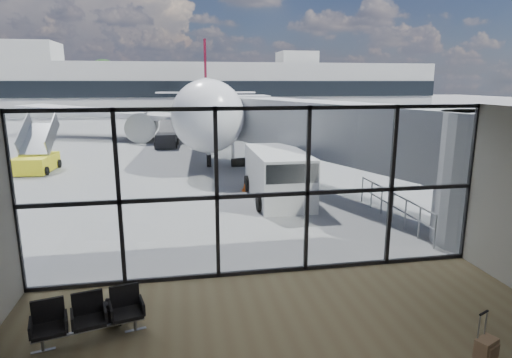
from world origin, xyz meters
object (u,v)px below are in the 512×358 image
object	(u,v)px
backpack	(113,313)
airliner	(207,102)
seating_row	(89,314)
suitcase	(486,354)
mobile_stairs	(36,161)
service_van	(279,175)
belt_loader	(167,139)

from	to	relation	value
backpack	airliner	xyz separation A→B (m)	(4.23, 32.61, 2.91)
seating_row	suitcase	distance (m)	7.55
backpack	suitcase	xyz separation A→B (m)	(6.78, -2.76, 0.07)
airliner	mobile_stairs	size ratio (longest dim) A/B	10.69
backpack	service_van	world-z (taller)	service_van
service_van	mobile_stairs	bearing A→B (deg)	145.95
airliner	belt_loader	bearing A→B (deg)	-115.59
suitcase	airliner	bearing A→B (deg)	69.84
backpack	mobile_stairs	bearing A→B (deg)	118.67
belt_loader	mobile_stairs	bearing A→B (deg)	-127.39
seating_row	airliner	distance (m)	33.46
backpack	belt_loader	xyz separation A→B (m)	(0.56, 26.02, 0.40)
seating_row	mobile_stairs	xyz separation A→B (m)	(-6.27, 17.94, 0.10)
service_van	belt_loader	world-z (taller)	service_van
service_van	seating_row	bearing A→B (deg)	-122.52
seating_row	service_van	bearing A→B (deg)	43.00
service_van	belt_loader	bearing A→B (deg)	107.38
belt_loader	mobile_stairs	size ratio (longest dim) A/B	1.14
suitcase	belt_loader	bearing A→B (deg)	77.92
seating_row	mobile_stairs	distance (m)	19.01
belt_loader	seating_row	bearing A→B (deg)	-89.10
belt_loader	mobile_stairs	distance (m)	11.15
service_van	suitcase	bearing A→B (deg)	-84.37
seating_row	mobile_stairs	size ratio (longest dim) A/B	0.56
backpack	airliner	size ratio (longest dim) A/B	0.01
seating_row	backpack	xyz separation A→B (m)	(0.39, 0.42, -0.26)
backpack	mobile_stairs	world-z (taller)	mobile_stairs
service_van	mobile_stairs	xyz separation A→B (m)	(-12.39, 8.52, -0.49)
service_van	airliner	bearing A→B (deg)	94.11
backpack	suitcase	bearing A→B (deg)	-14.25
airliner	belt_loader	world-z (taller)	airliner
airliner	service_van	bearing A→B (deg)	-82.84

